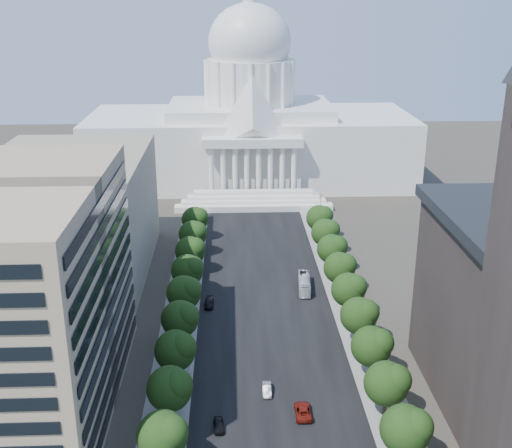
{
  "coord_description": "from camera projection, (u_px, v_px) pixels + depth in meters",
  "views": [
    {
      "loc": [
        -7.4,
        -54.51,
        67.2
      ],
      "look_at": [
        -1.84,
        82.87,
        17.91
      ],
      "focal_mm": 45.0,
      "sensor_mm": 36.0,
      "label": 1
    }
  ],
  "objects": [
    {
      "name": "tree_l_f",
      "position": [
        185.0,
        292.0,
        138.92
      ],
      "size": [
        7.79,
        7.6,
        9.97
      ],
      "color": "#33261C",
      "rests_on": "ground"
    },
    {
      "name": "tree_r_i",
      "position": [
        326.0,
        232.0,
        174.15
      ],
      "size": [
        7.79,
        7.6,
        9.97
      ],
      "color": "#33261C",
      "rests_on": "ground"
    },
    {
      "name": "tree_r_b",
      "position": [
        408.0,
        429.0,
        95.14
      ],
      "size": [
        7.79,
        7.6,
        9.97
      ],
      "color": "#33261C",
      "rests_on": "ground"
    },
    {
      "name": "tree_r_h",
      "position": [
        333.0,
        248.0,
        162.86
      ],
      "size": [
        7.79,
        7.6,
        9.97
      ],
      "color": "#33261C",
      "rests_on": "ground"
    },
    {
      "name": "car_red",
      "position": [
        303.0,
        411.0,
        108.4
      ],
      "size": [
        2.74,
        5.9,
        1.63
      ],
      "primitive_type": "imported",
      "rotation": [
        0.0,
        0.0,
        3.14
      ],
      "color": "maroon",
      "rests_on": "ground"
    },
    {
      "name": "city_bus",
      "position": [
        304.0,
        284.0,
        154.38
      ],
      "size": [
        3.64,
        11.62,
        3.18
      ],
      "primitive_type": "imported",
      "rotation": [
        0.0,
        0.0,
        -0.09
      ],
      "color": "silver",
      "rests_on": "ground"
    },
    {
      "name": "car_silver",
      "position": [
        267.0,
        389.0,
        114.45
      ],
      "size": [
        1.63,
        4.44,
        1.45
      ],
      "primitive_type": "imported",
      "rotation": [
        0.0,
        0.0,
        -0.02
      ],
      "color": "#ABAFB3",
      "rests_on": "ground"
    },
    {
      "name": "tree_l_e",
      "position": [
        181.0,
        318.0,
        127.63
      ],
      "size": [
        7.79,
        7.6,
        9.97
      ],
      "color": "#33261C",
      "rests_on": "ground"
    },
    {
      "name": "tree_l_c",
      "position": [
        171.0,
        388.0,
        105.06
      ],
      "size": [
        7.79,
        7.6,
        9.97
      ],
      "color": "#33261C",
      "rests_on": "ground"
    },
    {
      "name": "office_block_left_far",
      "position": [
        70.0,
        214.0,
        161.4
      ],
      "size": [
        38.0,
        52.0,
        30.0
      ],
      "primitive_type": "cube",
      "color": "gray",
      "rests_on": "ground"
    },
    {
      "name": "tree_l_h",
      "position": [
        191.0,
        250.0,
        161.49
      ],
      "size": [
        7.79,
        7.6,
        9.97
      ],
      "color": "#33261C",
      "rests_on": "ground"
    },
    {
      "name": "streetlight_e",
      "position": [
        331.0,
        231.0,
        176.49
      ],
      "size": [
        2.61,
        0.44,
        9.0
      ],
      "color": "gray",
      "rests_on": "ground"
    },
    {
      "name": "sidewalk_right",
      "position": [
        338.0,
        281.0,
        159.61
      ],
      "size": [
        8.0,
        260.0,
        0.02
      ],
      "primitive_type": "cube",
      "color": "gray",
      "rests_on": "ground"
    },
    {
      "name": "tree_r_d",
      "position": [
        373.0,
        345.0,
        117.72
      ],
      "size": [
        7.79,
        7.6,
        9.97
      ],
      "color": "#33261C",
      "rests_on": "ground"
    },
    {
      "name": "tree_r_g",
      "position": [
        341.0,
        267.0,
        151.58
      ],
      "size": [
        7.79,
        7.6,
        9.97
      ],
      "color": "#33261C",
      "rests_on": "ground"
    },
    {
      "name": "streetlight_f",
      "position": [
        319.0,
        203.0,
        200.0
      ],
      "size": [
        2.61,
        0.44,
        9.0
      ],
      "color": "gray",
      "rests_on": "ground"
    },
    {
      "name": "tree_r_e",
      "position": [
        361.0,
        315.0,
        129.0
      ],
      "size": [
        7.79,
        7.6,
        9.97
      ],
      "color": "#33261C",
      "rests_on": "ground"
    },
    {
      "name": "streetlight_c",
      "position": [
        368.0,
        317.0,
        129.46
      ],
      "size": [
        2.61,
        0.44,
        9.0
      ],
      "color": "gray",
      "rests_on": "ground"
    },
    {
      "name": "car_dark_b",
      "position": [
        209.0,
        303.0,
        146.42
      ],
      "size": [
        2.17,
        5.13,
        1.48
      ],
      "primitive_type": "imported",
      "rotation": [
        0.0,
        0.0,
        -0.02
      ],
      "color": "black",
      "rests_on": "ground"
    },
    {
      "name": "tree_l_j",
      "position": [
        196.0,
        219.0,
        184.07
      ],
      "size": [
        7.79,
        7.6,
        9.97
      ],
      "color": "#33261C",
      "rests_on": "ground"
    },
    {
      "name": "tree_l_d",
      "position": [
        177.0,
        350.0,
        116.35
      ],
      "size": [
        7.79,
        7.6,
        9.97
      ],
      "color": "#33261C",
      "rests_on": "ground"
    },
    {
      "name": "tree_l_i",
      "position": [
        194.0,
        234.0,
        172.78
      ],
      "size": [
        7.79,
        7.6,
        9.97
      ],
      "color": "#33261C",
      "rests_on": "ground"
    },
    {
      "name": "streetlight_d",
      "position": [
        347.0,
        267.0,
        152.97
      ],
      "size": [
        2.61,
        0.44,
        9.0
      ],
      "color": "gray",
      "rests_on": "ground"
    },
    {
      "name": "streetlight_b",
      "position": [
        399.0,
        388.0,
        105.94
      ],
      "size": [
        2.61,
        0.44,
        9.0
      ],
      "color": "gray",
      "rests_on": "ground"
    },
    {
      "name": "tree_l_b",
      "position": [
        164.0,
        435.0,
        93.77
      ],
      "size": [
        7.79,
        7.6,
        9.97
      ],
      "color": "#33261C",
      "rests_on": "ground"
    },
    {
      "name": "road_asphalt",
      "position": [
        262.0,
        282.0,
        158.88
      ],
      "size": [
        30.0,
        260.0,
        0.01
      ],
      "primitive_type": "cube",
      "color": "black",
      "rests_on": "ground"
    },
    {
      "name": "car_dark_a",
      "position": [
        219.0,
        425.0,
        104.95
      ],
      "size": [
        1.95,
        4.26,
        1.41
      ],
      "primitive_type": "imported",
      "rotation": [
        0.0,
        0.0,
        0.07
      ],
      "color": "black",
      "rests_on": "ground"
    },
    {
      "name": "tree_r_c",
      "position": [
        389.0,
        383.0,
        106.43
      ],
      "size": [
        7.79,
        7.6,
        9.97
      ],
      "color": "#33261C",
      "rests_on": "ground"
    },
    {
      "name": "capitol",
      "position": [
        250.0,
        127.0,
        241.38
      ],
      "size": [
        120.0,
        56.0,
        73.0
      ],
      "color": "white",
      "rests_on": "ground"
    },
    {
      "name": "tree_r_f",
      "position": [
        350.0,
        289.0,
        140.29
      ],
      "size": [
        7.79,
        7.6,
        9.97
      ],
      "color": "#33261C",
      "rests_on": "ground"
    },
    {
      "name": "tree_r_j",
      "position": [
        320.0,
        217.0,
        185.44
      ],
      "size": [
        7.79,
        7.6,
        9.97
      ],
      "color": "#33261C",
      "rests_on": "ground"
    },
    {
      "name": "tree_l_g",
      "position": [
        189.0,
        270.0,
        150.21
      ],
      "size": [
        7.79,
        7.6,
        9.97
      ],
      "color": "#33261C",
      "rests_on": "ground"
    },
    {
      "name": "sidewalk_left",
      "position": [
        185.0,
        283.0,
        158.16
      ],
      "size": [
        8.0,
        260.0,
        0.02
      ],
      "primitive_type": "cube",
      "color": "gray",
      "rests_on": "ground"
    }
  ]
}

